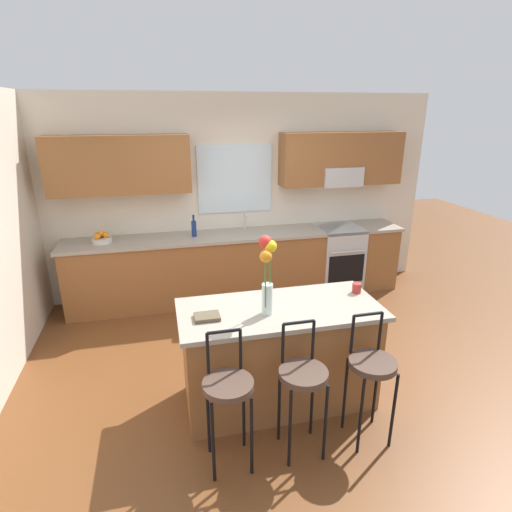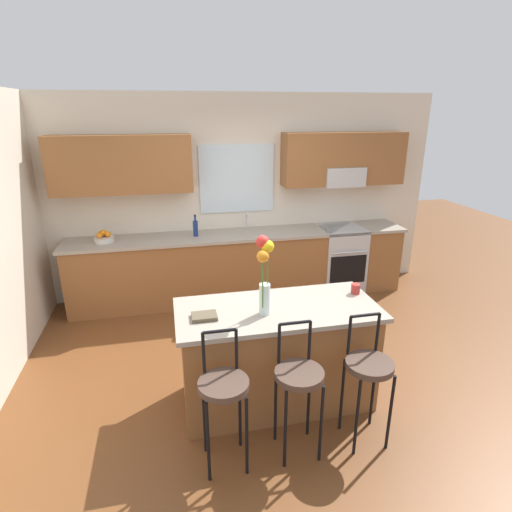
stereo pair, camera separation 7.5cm
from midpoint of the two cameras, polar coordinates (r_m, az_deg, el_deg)
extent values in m
plane|color=brown|center=(4.41, 1.88, -14.70)|extent=(14.00, 14.00, 0.00)
cube|color=beige|center=(5.76, -3.40, 8.24)|extent=(5.60, 0.12, 2.70)
cube|color=brown|center=(5.39, -18.76, 11.86)|extent=(1.70, 0.34, 0.70)
cube|color=brown|center=(5.90, 11.31, 13.08)|extent=(1.70, 0.34, 0.70)
cube|color=silver|center=(5.65, -3.33, 10.59)|extent=(1.01, 0.03, 0.90)
cube|color=#B7BABC|center=(5.89, 11.11, 10.83)|extent=(0.56, 0.36, 0.26)
cube|color=brown|center=(5.68, -2.58, -1.50)|extent=(4.50, 0.60, 0.88)
cube|color=#9E9384|center=(5.53, -2.65, 2.95)|extent=(4.56, 0.64, 0.04)
cube|color=#B7BABC|center=(5.56, -1.61, 2.53)|extent=(0.54, 0.38, 0.11)
cylinder|color=#B7BABC|center=(5.66, -1.96, 4.73)|extent=(0.02, 0.02, 0.22)
cylinder|color=#B7BABC|center=(5.58, -1.85, 5.67)|extent=(0.02, 0.12, 0.02)
cube|color=#B7BABC|center=(6.07, 10.86, -0.24)|extent=(0.60, 0.60, 0.92)
cube|color=black|center=(5.84, 11.98, -1.74)|extent=(0.52, 0.02, 0.40)
cylinder|color=#B7BABC|center=(5.72, 12.31, 0.56)|extent=(0.50, 0.02, 0.02)
cube|color=brown|center=(3.71, 2.60, -13.77)|extent=(1.62, 0.69, 0.88)
cube|color=#9E9384|center=(3.48, 2.71, -7.43)|extent=(1.70, 0.77, 0.04)
cylinder|color=black|center=(3.11, -6.71, -24.36)|extent=(0.02, 0.02, 0.66)
cylinder|color=black|center=(3.14, -1.36, -23.71)|extent=(0.02, 0.02, 0.66)
cylinder|color=black|center=(3.31, -7.33, -21.16)|extent=(0.02, 0.02, 0.66)
cylinder|color=black|center=(3.33, -2.40, -20.60)|extent=(0.02, 0.02, 0.66)
cylinder|color=#4C382D|center=(2.99, -4.64, -17.37)|extent=(0.36, 0.36, 0.05)
cylinder|color=black|center=(2.99, -7.43, -13.24)|extent=(0.02, 0.02, 0.32)
cylinder|color=black|center=(3.01, -2.90, -12.77)|extent=(0.02, 0.02, 0.32)
cylinder|color=black|center=(2.91, -5.25, -10.36)|extent=(0.23, 0.02, 0.02)
cylinder|color=black|center=(3.19, 3.98, -22.86)|extent=(0.02, 0.02, 0.66)
cylinder|color=black|center=(3.26, 8.87, -21.92)|extent=(0.02, 0.02, 0.66)
cylinder|color=black|center=(3.38, 2.55, -19.88)|extent=(0.02, 0.02, 0.66)
cylinder|color=black|center=(3.45, 7.11, -19.10)|extent=(0.02, 0.02, 0.66)
cylinder|color=#4C382D|center=(3.10, 5.85, -15.91)|extent=(0.36, 0.36, 0.05)
cylinder|color=black|center=(3.07, 3.03, -12.04)|extent=(0.02, 0.02, 0.32)
cylinder|color=black|center=(3.14, 7.21, -11.44)|extent=(0.02, 0.02, 0.32)
cylinder|color=black|center=(3.03, 5.24, -9.15)|extent=(0.23, 0.02, 0.02)
cylinder|color=black|center=(3.36, 13.61, -20.85)|extent=(0.02, 0.02, 0.66)
cylinder|color=black|center=(3.47, 17.84, -19.78)|extent=(0.02, 0.02, 0.66)
cylinder|color=black|center=(3.55, 11.58, -18.21)|extent=(0.02, 0.02, 0.66)
cylinder|color=black|center=(3.65, 15.62, -17.32)|extent=(0.02, 0.02, 0.66)
cylinder|color=#4C382D|center=(3.30, 15.21, -14.17)|extent=(0.36, 0.36, 0.05)
cylinder|color=black|center=(3.25, 12.53, -10.59)|extent=(0.02, 0.02, 0.32)
cylinder|color=black|center=(3.36, 16.19, -9.95)|extent=(0.02, 0.02, 0.32)
cylinder|color=black|center=(3.23, 14.63, -7.80)|extent=(0.23, 0.02, 0.02)
cylinder|color=silver|center=(3.32, 0.91, -5.98)|extent=(0.09, 0.09, 0.26)
cylinder|color=#3D722D|center=(3.24, 1.30, -2.80)|extent=(0.01, 0.01, 0.49)
sphere|color=yellow|center=(3.16, 1.34, 1.34)|extent=(0.10, 0.10, 0.10)
cylinder|color=#3D722D|center=(3.25, 0.59, -2.44)|extent=(0.01, 0.01, 0.53)
sphere|color=red|center=(3.16, 0.61, 1.97)|extent=(0.10, 0.10, 0.10)
cylinder|color=#3D722D|center=(3.21, 0.66, -3.68)|extent=(0.01, 0.01, 0.43)
sphere|color=orange|center=(3.13, 0.67, -0.04)|extent=(0.10, 0.10, 0.10)
cylinder|color=#A52D28|center=(3.82, 13.21, -4.33)|extent=(0.08, 0.08, 0.09)
cube|color=brown|center=(3.32, -7.45, -8.34)|extent=(0.20, 0.15, 0.03)
cylinder|color=silver|center=(5.48, -20.90, 2.05)|extent=(0.24, 0.24, 0.06)
sphere|color=orange|center=(5.46, -20.42, 2.74)|extent=(0.07, 0.07, 0.07)
sphere|color=orange|center=(5.51, -20.75, 2.86)|extent=(0.07, 0.07, 0.07)
sphere|color=orange|center=(5.50, -21.40, 2.75)|extent=(0.07, 0.07, 0.07)
sphere|color=orange|center=(5.44, -21.48, 2.56)|extent=(0.07, 0.07, 0.07)
sphere|color=orange|center=(5.45, -21.02, 3.00)|extent=(0.07, 0.07, 0.07)
cylinder|color=navy|center=(5.42, -8.97, 3.73)|extent=(0.06, 0.06, 0.20)
cylinder|color=navy|center=(5.38, -9.05, 5.13)|extent=(0.03, 0.03, 0.07)
cylinder|color=black|center=(5.37, -9.07, 5.55)|extent=(0.03, 0.03, 0.02)
camera|label=1|loc=(0.04, -90.49, -0.17)|focal=28.91mm
camera|label=2|loc=(0.04, 89.51, 0.17)|focal=28.91mm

